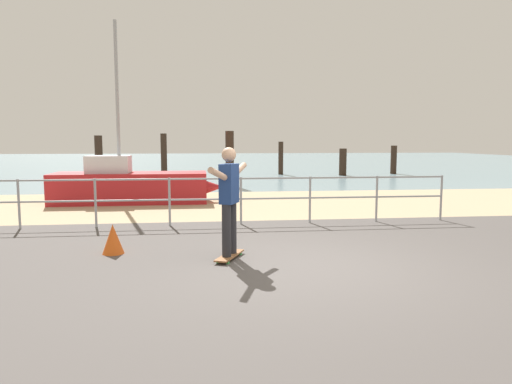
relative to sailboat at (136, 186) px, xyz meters
name	(u,v)px	position (x,y,z in m)	size (l,w,h in m)	color
ground_plane	(330,291)	(3.47, -8.52, -0.52)	(24.00, 10.00, 0.04)	#514C49
beach_strip	(256,204)	(3.47, -0.52, -0.52)	(24.00, 6.00, 0.04)	tan
sea_surface	(219,161)	(3.47, 27.48, -0.52)	(72.00, 50.00, 0.04)	#75939E
railing_fence	(205,194)	(1.99, -3.92, 0.17)	(10.74, 0.05, 1.05)	#9EA0A5
sailboat	(136,186)	(0.00, 0.00, 0.00)	(4.96, 1.43, 5.21)	#B21E23
skateboard	(230,256)	(2.33, -6.88, -0.45)	(0.51, 0.81, 0.08)	brown
skateboarder	(229,195)	(2.33, -6.88, 0.50)	(0.67, 1.36, 1.65)	#26262B
groyne_post_0	(99,156)	(-3.17, 10.12, 0.52)	(0.38, 0.38, 2.08)	#332319
groyne_post_1	(164,154)	(-0.07, 11.28, 0.58)	(0.33, 0.33, 2.20)	#332319
groyne_post_2	(230,159)	(3.03, 4.72, 0.58)	(0.34, 0.34, 2.21)	#332319
groyne_post_3	(281,158)	(6.13, 10.80, 0.36)	(0.26, 0.26, 1.77)	#332319
groyne_post_4	(343,162)	(9.23, 9.75, 0.19)	(0.38, 0.38, 1.42)	#332319
groyne_post_5	(394,160)	(12.33, 10.55, 0.26)	(0.33, 0.33, 1.56)	#332319
traffic_cone	(113,240)	(0.49, -6.33, -0.27)	(0.36, 0.36, 0.50)	#E55919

